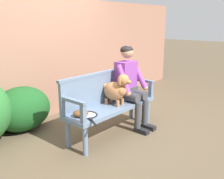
{
  "coord_description": "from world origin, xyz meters",
  "views": [
    {
      "loc": [
        -2.81,
        -2.43,
        1.72
      ],
      "look_at": [
        0.0,
        0.0,
        0.72
      ],
      "focal_mm": 41.12,
      "sensor_mm": 36.0,
      "label": 1
    }
  ],
  "objects": [
    {
      "name": "garden_bench",
      "position": [
        0.0,
        0.0,
        0.4
      ],
      "size": [
        1.63,
        0.47,
        0.47
      ],
      "color": "slate",
      "rests_on": "ground"
    },
    {
      "name": "bench_armrest_right_end",
      "position": [
        0.78,
        -0.08,
        0.67
      ],
      "size": [
        0.06,
        0.47,
        0.28
      ],
      "color": "slate",
      "rests_on": "garden_bench"
    },
    {
      "name": "bench_armrest_left_end",
      "position": [
        -0.78,
        -0.08,
        0.67
      ],
      "size": [
        0.06,
        0.47,
        0.28
      ],
      "color": "slate",
      "rests_on": "garden_bench"
    },
    {
      "name": "hedge_bush_far_right",
      "position": [
        -0.82,
        1.19,
        0.36
      ],
      "size": [
        0.93,
        0.76,
        0.71
      ],
      "primitive_type": "ellipsoid",
      "color": "#194C1E",
      "rests_on": "ground"
    },
    {
      "name": "tennis_racket",
      "position": [
        -0.57,
        -0.05,
        0.48
      ],
      "size": [
        0.4,
        0.57,
        0.03
      ],
      "color": "black",
      "rests_on": "garden_bench"
    },
    {
      "name": "dog_on_bench",
      "position": [
        0.07,
        -0.04,
        0.71
      ],
      "size": [
        0.28,
        0.5,
        0.49
      ],
      "color": "#AD7042",
      "rests_on": "garden_bench"
    },
    {
      "name": "person_seated",
      "position": [
        0.43,
        -0.01,
        0.74
      ],
      "size": [
        0.56,
        0.64,
        1.34
      ],
      "color": "black",
      "rests_on": "ground"
    },
    {
      "name": "bench_backrest",
      "position": [
        0.0,
        0.21,
        0.72
      ],
      "size": [
        1.67,
        0.06,
        0.5
      ],
      "color": "slate",
      "rests_on": "garden_bench"
    },
    {
      "name": "ground_plane",
      "position": [
        0.0,
        0.0,
        0.0
      ],
      "size": [
        40.0,
        40.0,
        0.0
      ],
      "primitive_type": "plane",
      "color": "brown"
    },
    {
      "name": "brick_garden_fence",
      "position": [
        0.0,
        1.56,
        1.06
      ],
      "size": [
        8.0,
        0.3,
        2.13
      ],
      "primitive_type": "cube",
      "color": "#936651",
      "rests_on": "ground"
    },
    {
      "name": "baseball_glove",
      "position": [
        -0.63,
        0.01,
        0.51
      ],
      "size": [
        0.27,
        0.25,
        0.09
      ],
      "primitive_type": "ellipsoid",
      "rotation": [
        0.0,
        0.0,
        -0.49
      ],
      "color": "brown",
      "rests_on": "garden_bench"
    }
  ]
}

